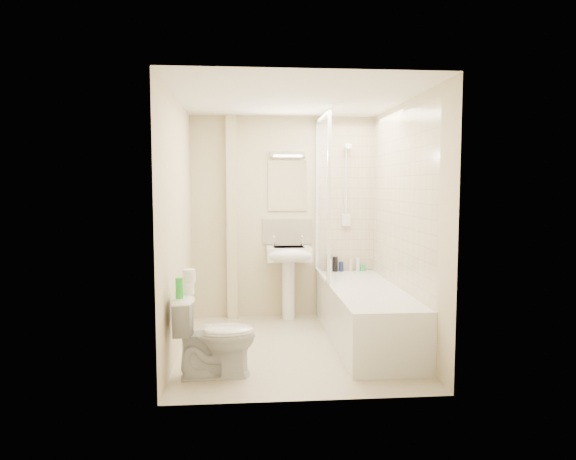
{
  "coord_description": "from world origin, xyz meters",
  "views": [
    {
      "loc": [
        -0.46,
        -4.88,
        1.59
      ],
      "look_at": [
        -0.04,
        0.2,
        1.14
      ],
      "focal_mm": 32.0,
      "sensor_mm": 36.0,
      "label": 1
    }
  ],
  "objects": [
    {
      "name": "tile_back",
      "position": [
        0.75,
        1.24,
        1.42
      ],
      "size": [
        0.7,
        0.01,
        1.75
      ],
      "primitive_type": "cube",
      "color": "beige",
      "rests_on": "wall_back"
    },
    {
      "name": "tile_right",
      "position": [
        1.09,
        0.16,
        1.42
      ],
      "size": [
        0.01,
        2.1,
        1.75
      ],
      "primitive_type": "cube",
      "color": "beige",
      "rests_on": "wall_right"
    },
    {
      "name": "bottle_white_b",
      "position": [
        0.89,
        1.16,
        0.63
      ],
      "size": [
        0.05,
        0.05,
        0.16
      ],
      "primitive_type": "cylinder",
      "color": "silver",
      "rests_on": "bathtub"
    },
    {
      "name": "splashback",
      "position": [
        0.04,
        1.24,
        1.03
      ],
      "size": [
        0.6,
        0.02,
        0.3
      ],
      "primitive_type": "cube",
      "color": "beige",
      "rests_on": "wall_back"
    },
    {
      "name": "toilet_roll_lower",
      "position": [
        -0.94,
        -0.63,
        0.73
      ],
      "size": [
        0.11,
        0.11,
        0.09
      ],
      "primitive_type": "cylinder",
      "color": "white",
      "rests_on": "toilet"
    },
    {
      "name": "bottle_blue",
      "position": [
        0.69,
        1.16,
        0.61
      ],
      "size": [
        0.05,
        0.05,
        0.12
      ],
      "primitive_type": "cylinder",
      "color": "navy",
      "rests_on": "bathtub"
    },
    {
      "name": "bottle_green",
      "position": [
        0.95,
        1.16,
        0.59
      ],
      "size": [
        0.06,
        0.06,
        0.08
      ],
      "primitive_type": "cylinder",
      "color": "green",
      "rests_on": "bathtub"
    },
    {
      "name": "shower_fixture",
      "position": [
        0.75,
        1.19,
        1.55
      ],
      "size": [
        0.1,
        0.16,
        0.99
      ],
      "color": "white",
      "rests_on": "wall_back"
    },
    {
      "name": "ceiling",
      "position": [
        0.0,
        0.0,
        2.4
      ],
      "size": [
        2.2,
        2.5,
        0.02
      ],
      "primitive_type": "cube",
      "color": "white",
      "rests_on": "wall_back"
    },
    {
      "name": "toilet_roll_upper",
      "position": [
        -0.93,
        -0.61,
        0.83
      ],
      "size": [
        0.11,
        0.11,
        0.11
      ],
      "primitive_type": "cylinder",
      "color": "white",
      "rests_on": "toilet_roll_lower"
    },
    {
      "name": "bottle_black_a",
      "position": [
        0.53,
        1.16,
        0.65
      ],
      "size": [
        0.06,
        0.06,
        0.2
      ],
      "primitive_type": "cylinder",
      "color": "black",
      "rests_on": "bathtub"
    },
    {
      "name": "bottle_black_b",
      "position": [
        0.61,
        1.16,
        0.64
      ],
      "size": [
        0.06,
        0.06,
        0.18
      ],
      "primitive_type": "cylinder",
      "color": "black",
      "rests_on": "bathtub"
    },
    {
      "name": "shower_screen",
      "position": [
        0.4,
        0.8,
        1.45
      ],
      "size": [
        0.04,
        0.92,
        1.8
      ],
      "color": "white",
      "rests_on": "bathtub"
    },
    {
      "name": "wall_left",
      "position": [
        -1.1,
        0.0,
        1.2
      ],
      "size": [
        0.02,
        2.5,
        2.4
      ],
      "primitive_type": "cube",
      "color": "beige",
      "rests_on": "ground"
    },
    {
      "name": "green_bottle",
      "position": [
        -0.99,
        -0.8,
        0.77
      ],
      "size": [
        0.06,
        0.06,
        0.17
      ],
      "primitive_type": "cylinder",
      "color": "green",
      "rests_on": "toilet"
    },
    {
      "name": "mirror",
      "position": [
        0.04,
        1.24,
        1.58
      ],
      "size": [
        0.46,
        0.01,
        0.6
      ],
      "primitive_type": "cube",
      "color": "white",
      "rests_on": "wall_back"
    },
    {
      "name": "bottle_white_a",
      "position": [
        0.55,
        1.16,
        0.62
      ],
      "size": [
        0.06,
        0.06,
        0.15
      ],
      "primitive_type": "cylinder",
      "color": "white",
      "rests_on": "bathtub"
    },
    {
      "name": "toilet",
      "position": [
        -0.72,
        -0.69,
        0.34
      ],
      "size": [
        0.44,
        0.7,
        0.68
      ],
      "primitive_type": "imported",
      "rotation": [
        0.0,
        0.0,
        1.61
      ],
      "color": "white",
      "rests_on": "ground"
    },
    {
      "name": "strip_light",
      "position": [
        0.04,
        1.22,
        1.95
      ],
      "size": [
        0.42,
        0.07,
        0.07
      ],
      "primitive_type": "cube",
      "color": "silver",
      "rests_on": "wall_back"
    },
    {
      "name": "floor",
      "position": [
        0.0,
        0.0,
        0.0
      ],
      "size": [
        2.5,
        2.5,
        0.0
      ],
      "primitive_type": "plane",
      "color": "beige",
      "rests_on": "ground"
    },
    {
      "name": "wall_back",
      "position": [
        0.0,
        1.25,
        1.2
      ],
      "size": [
        2.2,
        0.02,
        2.4
      ],
      "primitive_type": "cube",
      "color": "beige",
      "rests_on": "ground"
    },
    {
      "name": "bottle_cream",
      "position": [
        0.8,
        1.16,
        0.62
      ],
      "size": [
        0.05,
        0.05,
        0.15
      ],
      "primitive_type": "cylinder",
      "color": "beige",
      "rests_on": "bathtub"
    },
    {
      "name": "bathtub",
      "position": [
        0.75,
        0.16,
        0.29
      ],
      "size": [
        0.7,
        2.1,
        0.55
      ],
      "color": "white",
      "rests_on": "ground"
    },
    {
      "name": "pedestal_sink",
      "position": [
        0.04,
        1.01,
        0.69
      ],
      "size": [
        0.51,
        0.48,
        0.99
      ],
      "color": "white",
      "rests_on": "ground"
    },
    {
      "name": "wall_right",
      "position": [
        1.1,
        0.0,
        1.2
      ],
      "size": [
        0.02,
        2.5,
        2.4
      ],
      "primitive_type": "cube",
      "color": "beige",
      "rests_on": "ground"
    },
    {
      "name": "pipe_boxing",
      "position": [
        -0.62,
        1.19,
        1.2
      ],
      "size": [
        0.12,
        0.12,
        2.4
      ],
      "primitive_type": "cube",
      "color": "beige",
      "rests_on": "ground"
    }
  ]
}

